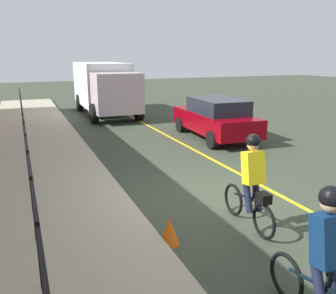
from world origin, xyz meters
name	(u,v)px	position (x,y,z in m)	size (l,w,h in m)	color
ground_plane	(206,195)	(0.00, 0.00, 0.00)	(80.00, 80.00, 0.00)	#363E2F
lane_line_centre	(262,186)	(0.00, -1.60, 0.00)	(36.00, 0.12, 0.01)	yellow
sidewalk	(56,217)	(0.00, 3.40, 0.07)	(40.00, 3.20, 0.15)	tan
iron_fence	(27,149)	(1.00, 3.80, 1.28)	(20.05, 0.04, 1.60)	black
cyclist_lead	(252,182)	(-1.71, 0.01, 0.91)	(1.71, 0.37, 1.83)	black
cyclist_follow	(325,262)	(-4.22, 0.80, 0.91)	(1.71, 0.37, 1.83)	black
patrol_sedan	(216,118)	(5.13, -3.19, 0.82)	(4.48, 2.10, 1.58)	maroon
box_truck_background	(105,86)	(12.53, -0.53, 1.55)	(6.73, 2.58, 2.78)	white
traffic_cone_near	(169,231)	(-1.69, 1.66, 0.24)	(0.36, 0.36, 0.49)	orange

